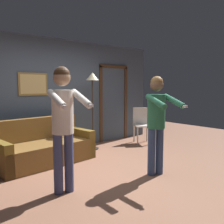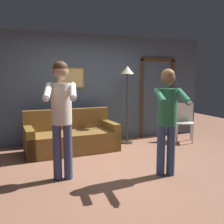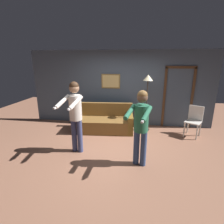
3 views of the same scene
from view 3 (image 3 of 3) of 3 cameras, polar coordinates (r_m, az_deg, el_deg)
name	(u,v)px [view 3 (image 3 of 3)]	position (r m, az deg, el deg)	size (l,w,h in m)	color
ground_plane	(110,149)	(4.71, -0.56, -12.05)	(12.00, 12.00, 0.00)	#92614A
back_wall_assembly	(120,88)	(6.20, 2.71, 7.68)	(6.40, 0.10, 2.60)	#455669
couch	(104,122)	(5.81, -2.71, -3.37)	(1.97, 1.02, 0.87)	brown
torchiere_lamp	(148,85)	(5.66, 11.57, 8.51)	(0.31, 0.31, 1.83)	#332D28
person_standing_left	(75,110)	(4.28, -11.98, 0.50)	(0.51, 0.76, 1.78)	#3E4674
person_standing_right	(141,122)	(3.70, 9.42, -3.20)	(0.56, 0.74, 1.68)	#344977
dining_chair_distant	(194,119)	(5.88, 25.26, -2.16)	(0.57, 0.57, 0.93)	silver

